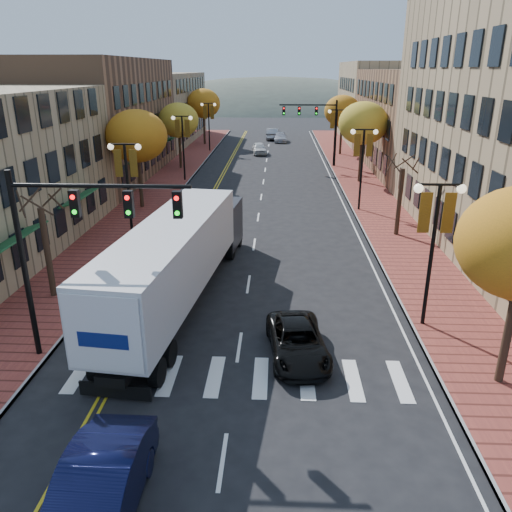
# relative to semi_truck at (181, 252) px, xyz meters

# --- Properties ---
(ground) EXTENTS (200.00, 200.00, 0.00)m
(ground) POSITION_rel_semi_truck_xyz_m (2.89, -8.04, -2.36)
(ground) COLOR black
(ground) RESTS_ON ground
(sidewalk_left) EXTENTS (4.00, 85.00, 0.15)m
(sidewalk_left) POSITION_rel_semi_truck_xyz_m (-6.11, 24.46, -2.29)
(sidewalk_left) COLOR brown
(sidewalk_left) RESTS_ON ground
(sidewalk_right) EXTENTS (4.00, 85.00, 0.15)m
(sidewalk_right) POSITION_rel_semi_truck_xyz_m (11.89, 24.46, -2.29)
(sidewalk_right) COLOR brown
(sidewalk_right) RESTS_ON ground
(building_left_mid) EXTENTS (12.00, 24.00, 11.00)m
(building_left_mid) POSITION_rel_semi_truck_xyz_m (-14.11, 27.96, 3.14)
(building_left_mid) COLOR brown
(building_left_mid) RESTS_ON ground
(building_left_far) EXTENTS (12.00, 26.00, 9.50)m
(building_left_far) POSITION_rel_semi_truck_xyz_m (-14.11, 52.96, 2.39)
(building_left_far) COLOR #9E8966
(building_left_far) RESTS_ON ground
(building_right_mid) EXTENTS (15.00, 24.00, 10.00)m
(building_right_mid) POSITION_rel_semi_truck_xyz_m (21.39, 33.96, 2.64)
(building_right_mid) COLOR brown
(building_right_mid) RESTS_ON ground
(building_right_far) EXTENTS (15.00, 20.00, 11.00)m
(building_right_far) POSITION_rel_semi_truck_xyz_m (21.39, 55.96, 3.14)
(building_right_far) COLOR #9E8966
(building_right_far) RESTS_ON ground
(tree_left_a) EXTENTS (0.28, 0.28, 4.20)m
(tree_left_a) POSITION_rel_semi_truck_xyz_m (-6.11, -0.04, -0.11)
(tree_left_a) COLOR #382619
(tree_left_a) RESTS_ON sidewalk_left
(tree_left_b) EXTENTS (4.48, 4.48, 7.21)m
(tree_left_b) POSITION_rel_semi_truck_xyz_m (-6.11, 15.96, 3.08)
(tree_left_b) COLOR #382619
(tree_left_b) RESTS_ON sidewalk_left
(tree_left_c) EXTENTS (4.16, 4.16, 6.69)m
(tree_left_c) POSITION_rel_semi_truck_xyz_m (-6.11, 31.96, 2.69)
(tree_left_c) COLOR #382619
(tree_left_c) RESTS_ON sidewalk_left
(tree_left_d) EXTENTS (4.61, 4.61, 7.42)m
(tree_left_d) POSITION_rel_semi_truck_xyz_m (-6.11, 49.96, 3.24)
(tree_left_d) COLOR #382619
(tree_left_d) RESTS_ON sidewalk_left
(tree_right_b) EXTENTS (0.28, 0.28, 4.20)m
(tree_right_b) POSITION_rel_semi_truck_xyz_m (11.89, 9.96, -0.11)
(tree_right_b) COLOR #382619
(tree_right_b) RESTS_ON sidewalk_right
(tree_right_c) EXTENTS (4.48, 4.48, 7.21)m
(tree_right_c) POSITION_rel_semi_truck_xyz_m (11.89, 25.96, 3.08)
(tree_right_c) COLOR #382619
(tree_right_c) RESTS_ON sidewalk_right
(tree_right_d) EXTENTS (4.35, 4.35, 7.00)m
(tree_right_d) POSITION_rel_semi_truck_xyz_m (11.89, 41.96, 2.93)
(tree_right_d) COLOR #382619
(tree_right_d) RESTS_ON sidewalk_right
(lamp_left_b) EXTENTS (1.96, 0.36, 6.05)m
(lamp_left_b) POSITION_rel_semi_truck_xyz_m (-4.61, 7.96, 1.93)
(lamp_left_b) COLOR black
(lamp_left_b) RESTS_ON ground
(lamp_left_c) EXTENTS (1.96, 0.36, 6.05)m
(lamp_left_c) POSITION_rel_semi_truck_xyz_m (-4.61, 25.96, 1.93)
(lamp_left_c) COLOR black
(lamp_left_c) RESTS_ON ground
(lamp_left_d) EXTENTS (1.96, 0.36, 6.05)m
(lamp_left_d) POSITION_rel_semi_truck_xyz_m (-4.61, 43.96, 1.93)
(lamp_left_d) COLOR black
(lamp_left_d) RESTS_ON ground
(lamp_right_a) EXTENTS (1.96, 0.36, 6.05)m
(lamp_right_a) POSITION_rel_semi_truck_xyz_m (10.39, -2.04, 1.93)
(lamp_right_a) COLOR black
(lamp_right_a) RESTS_ON ground
(lamp_right_b) EXTENTS (1.96, 0.36, 6.05)m
(lamp_right_b) POSITION_rel_semi_truck_xyz_m (10.39, 15.96, 1.93)
(lamp_right_b) COLOR black
(lamp_right_b) RESTS_ON ground
(lamp_right_c) EXTENTS (1.96, 0.36, 6.05)m
(lamp_right_c) POSITION_rel_semi_truck_xyz_m (10.39, 33.96, 1.93)
(lamp_right_c) COLOR black
(lamp_right_c) RESTS_ON ground
(traffic_mast_near) EXTENTS (6.10, 0.35, 7.00)m
(traffic_mast_near) POSITION_rel_semi_truck_xyz_m (-2.58, -5.04, 2.56)
(traffic_mast_near) COLOR black
(traffic_mast_near) RESTS_ON ground
(traffic_mast_far) EXTENTS (6.10, 0.34, 7.00)m
(traffic_mast_far) POSITION_rel_semi_truck_xyz_m (8.37, 33.96, 2.56)
(traffic_mast_far) COLOR black
(traffic_mast_far) RESTS_ON ground
(semi_truck) EXTENTS (4.37, 16.36, 4.04)m
(semi_truck) POSITION_rel_semi_truck_xyz_m (0.00, 0.00, 0.00)
(semi_truck) COLOR black
(semi_truck) RESTS_ON ground
(navy_sedan) EXTENTS (1.75, 4.97, 1.63)m
(navy_sedan) POSITION_rel_semi_truck_xyz_m (0.20, -12.07, -1.55)
(navy_sedan) COLOR black
(navy_sedan) RESTS_ON ground
(black_suv) EXTENTS (2.51, 4.59, 1.22)m
(black_suv) POSITION_rel_semi_truck_xyz_m (5.11, -4.58, -1.75)
(black_suv) COLOR black
(black_suv) RESTS_ON ground
(car_far_white) EXTENTS (2.11, 4.29, 1.41)m
(car_far_white) POSITION_rel_semi_truck_xyz_m (1.87, 42.38, -1.66)
(car_far_white) COLOR silver
(car_far_white) RESTS_ON ground
(car_far_silver) EXTENTS (1.84, 4.48, 1.30)m
(car_far_silver) POSITION_rel_semi_truck_xyz_m (4.50, 53.62, -1.71)
(car_far_silver) COLOR #B0AFB7
(car_far_silver) RESTS_ON ground
(car_far_oncoming) EXTENTS (2.03, 5.03, 1.62)m
(car_far_oncoming) POSITION_rel_semi_truck_xyz_m (3.39, 56.52, -1.55)
(car_far_oncoming) COLOR #95959C
(car_far_oncoming) RESTS_ON ground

